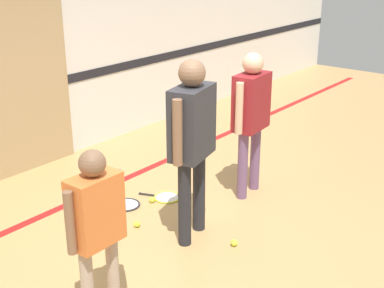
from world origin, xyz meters
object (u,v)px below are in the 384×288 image
racket_spare_on_floor (166,197)px  racket_second_spare (124,205)px  person_student_right (251,109)px  tennis_ball_near_instructor (234,243)px  person_instructor (192,132)px  tennis_ball_stray_left (137,224)px  person_student_left (96,219)px  tennis_ball_by_spare_racket (152,200)px

racket_spare_on_floor → racket_second_spare: same height
person_student_right → tennis_ball_near_instructor: (-1.05, -0.54, -0.97)m
tennis_ball_near_instructor → person_instructor: bearing=103.4°
tennis_ball_near_instructor → tennis_ball_stray_left: same height
person_student_left → tennis_ball_by_spare_racket: bearing=31.9°
tennis_ball_near_instructor → tennis_ball_stray_left: bearing=108.3°
person_student_left → tennis_ball_stray_left: size_ratio=20.92×
person_student_left → person_student_right: bearing=7.9°
person_student_left → racket_second_spare: bearing=40.8°
tennis_ball_near_instructor → tennis_ball_by_spare_racket: same height
racket_second_spare → tennis_ball_near_instructor: size_ratio=8.73×
racket_spare_on_floor → tennis_ball_by_spare_racket: bearing=55.0°
tennis_ball_stray_left → person_instructor: bearing=-68.1°
person_student_left → racket_spare_on_floor: size_ratio=2.67×
person_instructor → racket_second_spare: person_instructor is taller
racket_second_spare → tennis_ball_stray_left: size_ratio=8.73×
person_student_right → racket_second_spare: 1.74m
person_instructor → tennis_ball_by_spare_racket: bearing=57.1°
tennis_ball_by_spare_racket → tennis_ball_stray_left: bearing=-153.0°
person_student_right → tennis_ball_near_instructor: 1.53m
tennis_ball_near_instructor → tennis_ball_by_spare_racket: (0.18, 1.22, 0.00)m
racket_spare_on_floor → tennis_ball_near_instructor: bearing=140.5°
person_student_right → tennis_ball_near_instructor: person_student_right is taller
person_instructor → racket_spare_on_floor: 1.39m
person_student_right → racket_second_spare: bearing=-42.7°
racket_second_spare → tennis_ball_by_spare_racket: size_ratio=8.73×
tennis_ball_by_spare_racket → racket_second_spare: bearing=144.6°
racket_second_spare → person_student_right: bearing=157.1°
racket_spare_on_floor → tennis_ball_stray_left: size_ratio=7.84×
person_student_right → tennis_ball_near_instructor: size_ratio=24.61×
racket_second_spare → tennis_ball_stray_left: bearing=75.1°
racket_second_spare → tennis_ball_near_instructor: bearing=107.6°
racket_spare_on_floor → tennis_ball_stray_left: 0.71m
person_student_left → racket_second_spare: (1.41, 1.21, -0.84)m
person_instructor → person_student_right: 1.16m
person_student_left → racket_spare_on_floor: bearing=28.4°
person_instructor → racket_second_spare: bearing=75.0°
racket_spare_on_floor → racket_second_spare: bearing=40.6°
person_instructor → racket_second_spare: (0.03, 0.97, -1.07)m
person_instructor → person_student_left: (-1.38, -0.24, -0.23)m
person_student_right → racket_spare_on_floor: 1.37m
person_student_left → person_student_right: 2.57m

